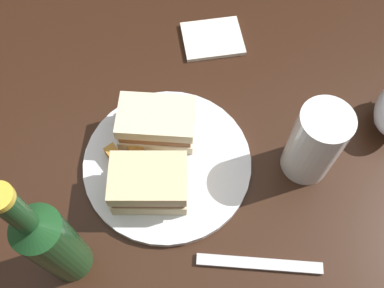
{
  "coord_description": "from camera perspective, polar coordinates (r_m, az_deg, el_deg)",
  "views": [
    {
      "loc": [
        -0.05,
        -0.33,
        1.37
      ],
      "look_at": [
        -0.04,
        -0.02,
        0.77
      ],
      "focal_mm": 39.89,
      "sensor_mm": 36.0,
      "label": 1
    }
  ],
  "objects": [
    {
      "name": "pint_glass",
      "position": [
        0.66,
        15.91,
        -0.27
      ],
      "size": [
        0.08,
        0.08,
        0.14
      ],
      "color": "white",
      "rests_on": "dining_table"
    },
    {
      "name": "cider_bottle",
      "position": [
        0.56,
        -18.32,
        -12.38
      ],
      "size": [
        0.06,
        0.06,
        0.27
      ],
      "color": "#19421E",
      "rests_on": "dining_table"
    },
    {
      "name": "plate",
      "position": [
        0.68,
        -3.31,
        -2.54
      ],
      "size": [
        0.27,
        0.27,
        0.01
      ],
      "primitive_type": "cylinder",
      "color": "white",
      "rests_on": "dining_table"
    },
    {
      "name": "sandwich_half_left",
      "position": [
        0.67,
        -4.73,
        2.81
      ],
      "size": [
        0.13,
        0.09,
        0.06
      ],
      "color": "beige",
      "rests_on": "plate"
    },
    {
      "name": "dining_table",
      "position": [
        1.05,
        2.17,
        -9.04
      ],
      "size": [
        1.01,
        0.82,
        0.74
      ],
      "primitive_type": "cube",
      "color": "black",
      "rests_on": "ground"
    },
    {
      "name": "fork",
      "position": [
        0.64,
        8.98,
        -15.55
      ],
      "size": [
        0.18,
        0.04,
        0.01
      ],
      "primitive_type": "cube",
      "rotation": [
        0.0,
        0.0,
        6.17
      ],
      "color": "silver",
      "rests_on": "dining_table"
    },
    {
      "name": "napkin",
      "position": [
        0.82,
        2.76,
        13.9
      ],
      "size": [
        0.12,
        0.1,
        0.01
      ],
      "primitive_type": "cube",
      "rotation": [
        0.0,
        0.0,
        0.12
      ],
      "color": "silver",
      "rests_on": "dining_table"
    },
    {
      "name": "sandwich_half_right",
      "position": [
        0.63,
        -5.76,
        -5.25
      ],
      "size": [
        0.11,
        0.08,
        0.06
      ],
      "color": "beige",
      "rests_on": "plate"
    },
    {
      "name": "potato_wedge_left_edge",
      "position": [
        0.68,
        -7.27,
        -1.15
      ],
      "size": [
        0.04,
        0.05,
        0.02
      ],
      "primitive_type": "cube",
      "rotation": [
        0.0,
        0.0,
        2.08
      ],
      "color": "#AD702D",
      "rests_on": "plate"
    },
    {
      "name": "potato_wedge_front",
      "position": [
        0.66,
        -6.26,
        -4.15
      ],
      "size": [
        0.04,
        0.04,
        0.02
      ],
      "primitive_type": "cube",
      "rotation": [
        0.0,
        0.0,
        0.62
      ],
      "color": "gold",
      "rests_on": "plate"
    },
    {
      "name": "potato_wedge_middle",
      "position": [
        0.69,
        -6.52,
        1.86
      ],
      "size": [
        0.05,
        0.03,
        0.02
      ],
      "primitive_type": "cube",
      "rotation": [
        0.0,
        0.0,
        6.02
      ],
      "color": "#AD702D",
      "rests_on": "plate"
    },
    {
      "name": "potato_wedge_stray",
      "position": [
        0.67,
        -6.82,
        -2.5
      ],
      "size": [
        0.04,
        0.05,
        0.02
      ],
      "primitive_type": "cube",
      "rotation": [
        0.0,
        0.0,
        2.14
      ],
      "color": "#AD702D",
      "rests_on": "plate"
    },
    {
      "name": "potato_wedge_right_edge",
      "position": [
        0.67,
        -9.91,
        -2.04
      ],
      "size": [
        0.04,
        0.05,
        0.02
      ],
      "primitive_type": "cube",
      "rotation": [
        0.0,
        0.0,
        2.2
      ],
      "color": "#B77F33",
      "rests_on": "plate"
    },
    {
      "name": "ground_plane",
      "position": [
        1.4,
        1.65,
        -13.78
      ],
      "size": [
        6.0,
        6.0,
        0.0
      ],
      "primitive_type": "plane",
      "color": "black"
    },
    {
      "name": "potato_wedge_back",
      "position": [
        0.68,
        -7.5,
        -0.57
      ],
      "size": [
        0.02,
        0.04,
        0.02
      ],
      "primitive_type": "cube",
      "rotation": [
        0.0,
        0.0,
        1.72
      ],
      "color": "#B77F33",
      "rests_on": "plate"
    }
  ]
}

